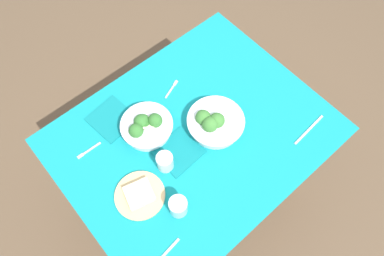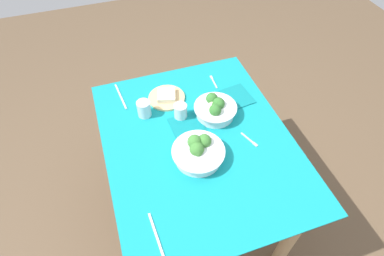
{
  "view_description": "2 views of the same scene",
  "coord_description": "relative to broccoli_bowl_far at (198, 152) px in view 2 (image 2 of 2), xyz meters",
  "views": [
    {
      "loc": [
        0.44,
        0.5,
        2.08
      ],
      "look_at": [
        -0.01,
        -0.02,
        0.74
      ],
      "focal_mm": 32.86,
      "sensor_mm": 36.0,
      "label": 1
    },
    {
      "loc": [
        -0.88,
        0.33,
        1.92
      ],
      "look_at": [
        0.07,
        0.01,
        0.74
      ],
      "focal_mm": 29.0,
      "sensor_mm": 36.0,
      "label": 2
    }
  ],
  "objects": [
    {
      "name": "ground_plane",
      "position": [
        0.09,
        -0.03,
        -0.76
      ],
      "size": [
        6.0,
        6.0,
        0.0
      ],
      "primitive_type": "plane",
      "color": "brown"
    },
    {
      "name": "dining_table",
      "position": [
        0.09,
        -0.03,
        -0.17
      ],
      "size": [
        1.13,
        0.9,
        0.72
      ],
      "color": "teal",
      "rests_on": "ground_plane"
    },
    {
      "name": "broccoli_bowl_far",
      "position": [
        0.0,
        0.0,
        0.0
      ],
      "size": [
        0.25,
        0.25,
        0.11
      ],
      "color": "white",
      "rests_on": "dining_table"
    },
    {
      "name": "broccoli_bowl_near",
      "position": [
        0.23,
        -0.17,
        0.0
      ],
      "size": [
        0.22,
        0.22,
        0.11
      ],
      "color": "white",
      "rests_on": "dining_table"
    },
    {
      "name": "bread_side_plate",
      "position": [
        0.43,
        0.03,
        -0.03
      ],
      "size": [
        0.2,
        0.2,
        0.04
      ],
      "color": "#D6B27A",
      "rests_on": "dining_table"
    },
    {
      "name": "water_glass_center",
      "position": [
        0.35,
        0.18,
        0.0
      ],
      "size": [
        0.07,
        0.07,
        0.09
      ],
      "primitive_type": "cylinder",
      "color": "silver",
      "rests_on": "dining_table"
    },
    {
      "name": "water_glass_side",
      "position": [
        0.27,
        0.0,
        0.0
      ],
      "size": [
        0.07,
        0.07,
        0.08
      ],
      "primitive_type": "cylinder",
      "color": "silver",
      "rests_on": "dining_table"
    },
    {
      "name": "fork_by_far_bowl",
      "position": [
        0.01,
        -0.27,
        -0.04
      ],
      "size": [
        0.1,
        0.05,
        0.0
      ],
      "rotation": [
        0.0,
        0.0,
        3.51
      ],
      "color": "#B7B7BC",
      "rests_on": "dining_table"
    },
    {
      "name": "fork_by_near_bowl",
      "position": [
        0.48,
        -0.26,
        -0.04
      ],
      "size": [
        0.11,
        0.01,
        0.0
      ],
      "rotation": [
        0.0,
        0.0,
        6.25
      ],
      "color": "#B7B7BC",
      "rests_on": "dining_table"
    },
    {
      "name": "table_knife_left",
      "position": [
        -0.3,
        0.28,
        -0.04
      ],
      "size": [
        0.2,
        0.02,
        0.0
      ],
      "primitive_type": "cube",
      "rotation": [
        0.0,
        0.0,
        3.2
      ],
      "color": "#B7B7BC",
      "rests_on": "dining_table"
    },
    {
      "name": "table_knife_right",
      "position": [
        0.52,
        0.27,
        -0.04
      ],
      "size": [
        0.21,
        0.03,
        0.0
      ],
      "primitive_type": "cube",
      "rotation": [
        0.0,
        0.0,
        3.25
      ],
      "color": "#B7B7BC",
      "rests_on": "dining_table"
    },
    {
      "name": "napkin_folded_upper",
      "position": [
        0.31,
        -0.32,
        -0.04
      ],
      "size": [
        0.19,
        0.2,
        0.01
      ],
      "primitive_type": "cube",
      "rotation": [
        0.0,
        0.0,
        0.12
      ],
      "color": "#0F777D",
      "rests_on": "dining_table"
    },
    {
      "name": "napkin_folded_lower",
      "position": [
        0.19,
        -0.01,
        -0.04
      ],
      "size": [
        0.18,
        0.17,
        0.01
      ],
      "primitive_type": "cube",
      "rotation": [
        0.0,
        0.0,
        0.05
      ],
      "color": "#0F777D",
      "rests_on": "dining_table"
    }
  ]
}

